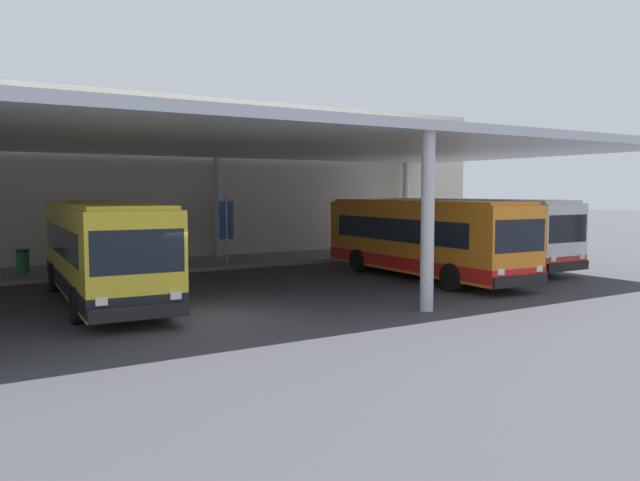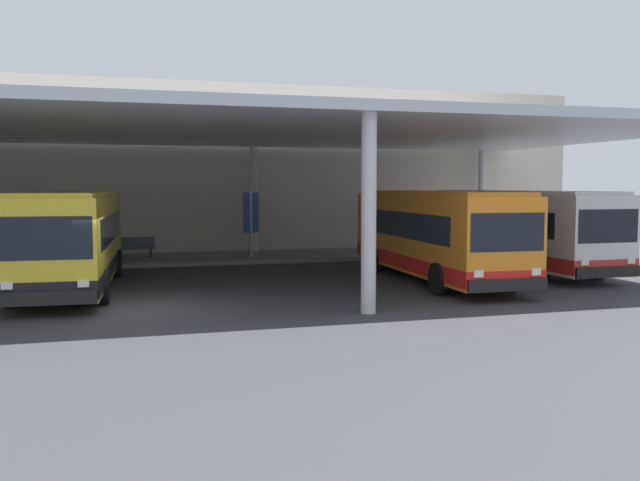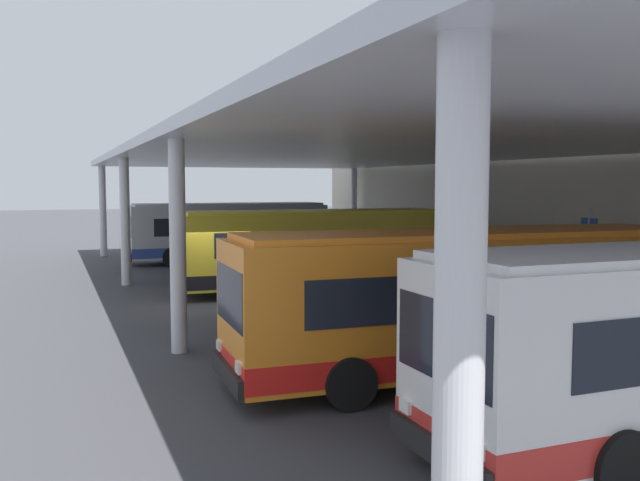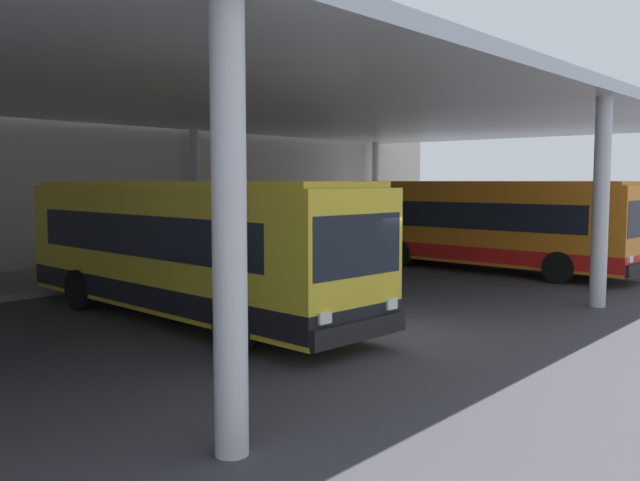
% 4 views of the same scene
% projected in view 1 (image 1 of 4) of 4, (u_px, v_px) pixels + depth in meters
% --- Properties ---
extents(ground_plane, '(200.00, 200.00, 0.00)m').
position_uv_depth(ground_plane, '(198.00, 318.00, 17.33)').
color(ground_plane, '#3D3D42').
extents(platform_kerb, '(42.00, 4.50, 0.18)m').
position_uv_depth(platform_kerb, '(102.00, 270.00, 27.30)').
color(platform_kerb, gray).
rests_on(platform_kerb, ground).
extents(station_building_facade, '(48.00, 1.60, 8.38)m').
position_uv_depth(station_building_facade, '(85.00, 177.00, 29.73)').
color(station_building_facade, beige).
rests_on(station_building_facade, ground).
extents(canopy_shelter, '(40.00, 17.00, 5.55)m').
position_uv_depth(canopy_shelter, '(139.00, 140.00, 21.58)').
color(canopy_shelter, silver).
rests_on(canopy_shelter, ground).
extents(bus_second_bay, '(3.13, 10.65, 3.17)m').
position_uv_depth(bus_second_bay, '(103.00, 250.00, 19.86)').
color(bus_second_bay, yellow).
rests_on(bus_second_bay, ground).
extents(bus_middle_bay, '(3.02, 10.62, 3.17)m').
position_uv_depth(bus_middle_bay, '(422.00, 238.00, 25.23)').
color(bus_middle_bay, orange).
rests_on(bus_middle_bay, ground).
extents(bus_far_bay, '(2.74, 10.53, 3.17)m').
position_uv_depth(bus_far_bay, '(472.00, 231.00, 29.04)').
color(bus_far_bay, white).
rests_on(bus_far_bay, ground).
extents(bench_waiting, '(1.80, 0.45, 0.92)m').
position_uv_depth(bench_waiting, '(113.00, 256.00, 27.56)').
color(bench_waiting, '#4C515B').
rests_on(bench_waiting, platform_kerb).
extents(trash_bin, '(0.52, 0.52, 0.98)m').
position_uv_depth(trash_bin, '(23.00, 261.00, 25.31)').
color(trash_bin, '#236638').
rests_on(trash_bin, platform_kerb).
extents(banner_sign, '(0.70, 0.12, 3.20)m').
position_uv_depth(banner_sign, '(226.00, 224.00, 29.36)').
color(banner_sign, '#B2B2B7').
rests_on(banner_sign, platform_kerb).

